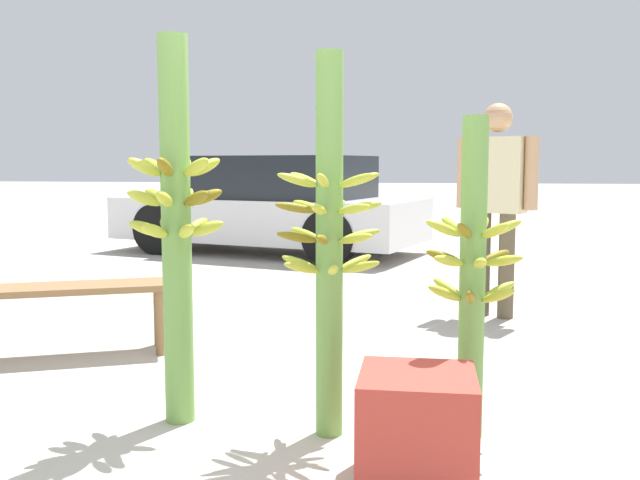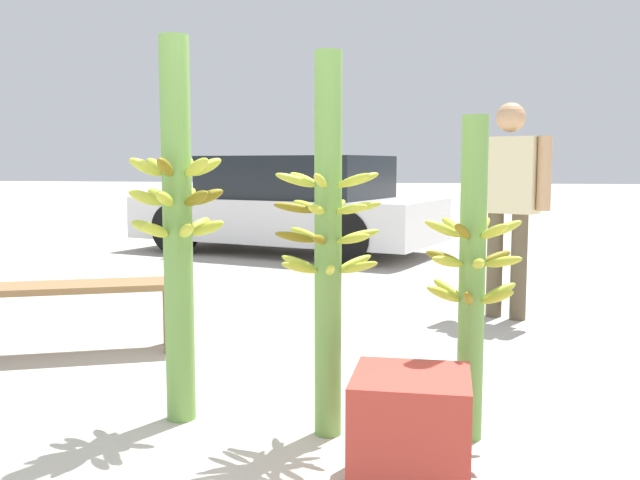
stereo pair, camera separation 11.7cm
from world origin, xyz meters
TOP-DOWN VIEW (x-y plane):
  - ground_plane at (0.00, 0.00)m, footprint 80.00×80.00m
  - banana_stalk_left at (-0.63, 0.26)m, footprint 0.44×0.44m
  - banana_stalk_center at (0.08, 0.19)m, footprint 0.46×0.47m
  - banana_stalk_right at (0.68, 0.26)m, footprint 0.42×0.43m
  - vendor_person at (1.02, 2.77)m, footprint 0.62×0.38m
  - market_bench at (-1.69, 1.22)m, footprint 1.38×0.85m
  - parked_car at (-1.50, 6.42)m, footprint 4.31×2.79m
  - produce_crate at (0.46, -0.26)m, footprint 0.42×0.42m

SIDE VIEW (x-z plane):
  - ground_plane at x=0.00m, z-range 0.00..0.00m
  - produce_crate at x=0.46m, z-range 0.00..0.42m
  - market_bench at x=-1.69m, z-range 0.15..0.59m
  - parked_car at x=-1.50m, z-range -0.02..1.26m
  - banana_stalk_right at x=0.68m, z-range 0.02..1.40m
  - banana_stalk_center at x=0.08m, z-range 0.02..1.67m
  - banana_stalk_left at x=-0.63m, z-range 0.03..1.78m
  - vendor_person at x=1.02m, z-range 0.15..1.79m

